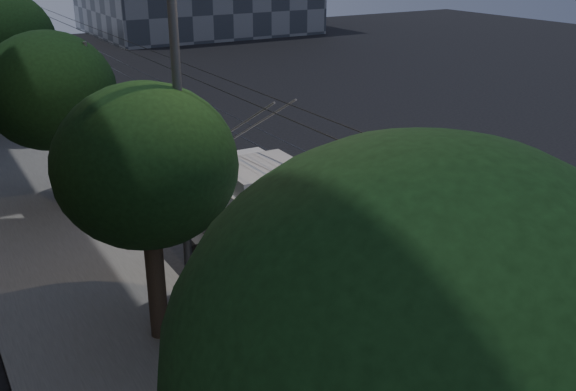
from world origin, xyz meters
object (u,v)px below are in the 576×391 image
at_px(car_white_a, 102,145).
at_px(car_white_c, 39,97).
at_px(trolleybus, 320,275).
at_px(streetlamp_near, 195,64).
at_px(pickup_silver, 166,171).
at_px(car_white_b, 71,106).
at_px(car_white_d, 33,80).
at_px(streetlamp_far, 30,6).

distance_m(car_white_a, car_white_c, 11.60).
height_order(trolleybus, streetlamp_near, streetlamp_near).
bearing_deg(pickup_silver, car_white_b, 73.69).
xyz_separation_m(car_white_d, streetlamp_far, (-1.28, -10.11, 5.51)).
relative_size(car_white_b, car_white_c, 1.23).
distance_m(pickup_silver, streetlamp_near, 11.68).
relative_size(pickup_silver, car_white_a, 1.63).
bearing_deg(streetlamp_near, car_white_a, 83.76).
height_order(car_white_a, streetlamp_near, streetlamp_near).
relative_size(trolleybus, streetlamp_near, 1.09).
distance_m(pickup_silver, car_white_d, 22.29).
bearing_deg(car_white_b, pickup_silver, -104.54).
height_order(trolleybus, car_white_d, trolleybus).
xyz_separation_m(pickup_silver, car_white_d, (-0.80, 22.28, -0.20)).
bearing_deg(car_white_b, car_white_a, -110.44).
height_order(car_white_d, streetlamp_near, streetlamp_near).
bearing_deg(streetlamp_far, trolleybus, -85.82).
relative_size(pickup_silver, car_white_d, 1.57).
bearing_deg(trolleybus, car_white_a, 94.04).
bearing_deg(car_white_d, streetlamp_far, -92.13).
bearing_deg(streetlamp_near, trolleybus, -32.82).
height_order(car_white_c, car_white_d, car_white_d).
distance_m(car_white_b, streetlamp_near, 24.13).
xyz_separation_m(car_white_b, car_white_d, (-0.35, 8.79, 0.01)).
distance_m(car_white_a, car_white_b, 8.14).
bearing_deg(trolleybus, car_white_d, 92.55).
bearing_deg(streetlamp_near, car_white_c, 87.38).
relative_size(car_white_d, streetlamp_far, 0.40).
height_order(car_white_a, car_white_c, car_white_a).
bearing_deg(car_white_c, car_white_b, -69.41).
relative_size(pickup_silver, streetlamp_far, 0.62).
xyz_separation_m(car_white_a, car_white_b, (0.57, 8.12, 0.01)).
relative_size(streetlamp_near, streetlamp_far, 1.09).
bearing_deg(car_white_d, car_white_c, -91.83).
distance_m(streetlamp_near, streetlamp_far, 21.95).
xyz_separation_m(trolleybus, streetlamp_far, (-1.71, 23.42, 4.52)).
relative_size(car_white_c, car_white_d, 0.94).
distance_m(car_white_c, streetlamp_near, 27.44).
bearing_deg(car_white_a, trolleybus, -102.78).
height_order(streetlamp_near, streetlamp_far, streetlamp_near).
relative_size(car_white_a, car_white_d, 0.96).
relative_size(trolleybus, car_white_a, 3.11).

